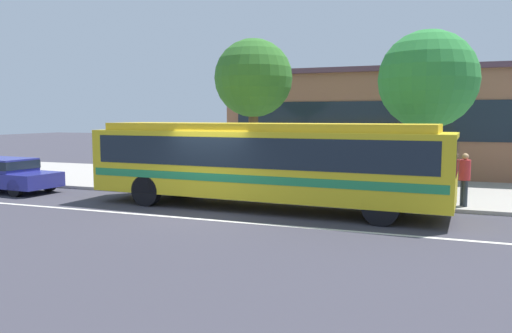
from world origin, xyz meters
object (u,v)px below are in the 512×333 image
object	(u,v)px
sedan_behind_bus	(4,173)
street_tree_mid_block	(428,80)
transit_bus	(263,159)
pedestrian_standing_by_tree	(465,176)
bus_stop_sign	(421,156)
pedestrian_waiting_near_sign	(210,165)
pedestrian_walking_along_curb	(395,172)
street_tree_near_stop	(253,79)

from	to	relation	value
sedan_behind_bus	street_tree_mid_block	size ratio (longest dim) A/B	0.78
transit_bus	pedestrian_standing_by_tree	xyz separation A→B (m)	(5.93, 1.97, -0.49)
sedan_behind_bus	bus_stop_sign	bearing A→B (deg)	6.88
sedan_behind_bus	street_tree_mid_block	bearing A→B (deg)	16.97
transit_bus	pedestrian_waiting_near_sign	world-z (taller)	transit_bus
street_tree_mid_block	sedan_behind_bus	bearing A→B (deg)	-163.03
transit_bus	pedestrian_waiting_near_sign	bearing A→B (deg)	143.36
sedan_behind_bus	pedestrian_walking_along_curb	distance (m)	14.68
pedestrian_waiting_near_sign	pedestrian_standing_by_tree	distance (m)	8.78
pedestrian_standing_by_tree	street_tree_mid_block	distance (m)	4.27
pedestrian_walking_along_curb	bus_stop_sign	world-z (taller)	bus_stop_sign
pedestrian_walking_along_curb	pedestrian_standing_by_tree	bearing A→B (deg)	-5.74
pedestrian_walking_along_curb	pedestrian_waiting_near_sign	bearing A→B (deg)	-179.50
transit_bus	street_tree_near_stop	xyz separation A→B (m)	(-2.03, 4.47, 2.84)
bus_stop_sign	pedestrian_walking_along_curb	bearing A→B (deg)	151.99
transit_bus	sedan_behind_bus	size ratio (longest dim) A/B	2.51
pedestrian_waiting_near_sign	street_tree_near_stop	size ratio (longest dim) A/B	0.29
street_tree_mid_block	bus_stop_sign	bearing A→B (deg)	-90.80
pedestrian_walking_along_curb	street_tree_near_stop	distance (m)	7.12
pedestrian_waiting_near_sign	street_tree_mid_block	world-z (taller)	street_tree_mid_block
pedestrian_standing_by_tree	street_tree_mid_block	world-z (taller)	street_tree_mid_block
pedestrian_waiting_near_sign	pedestrian_walking_along_curb	xyz separation A→B (m)	(6.68, 0.06, -0.03)
pedestrian_waiting_near_sign	street_tree_mid_block	xyz separation A→B (m)	(7.52, 2.47, 3.10)
pedestrian_waiting_near_sign	bus_stop_sign	size ratio (longest dim) A/B	0.71
transit_bus	sedan_behind_bus	distance (m)	10.71
pedestrian_standing_by_tree	street_tree_mid_block	bearing A→B (deg)	115.72
sedan_behind_bus	pedestrian_standing_by_tree	distance (m)	16.73
sedan_behind_bus	pedestrian_walking_along_curb	xyz separation A→B (m)	(14.50, 2.27, 0.36)
pedestrian_standing_by_tree	sedan_behind_bus	bearing A→B (deg)	-172.93
transit_bus	pedestrian_standing_by_tree	size ratio (longest dim) A/B	6.94
pedestrian_standing_by_tree	street_tree_near_stop	distance (m)	8.98
street_tree_near_stop	street_tree_mid_block	xyz separation A→B (m)	(6.70, 0.12, -0.20)
sedan_behind_bus	pedestrian_waiting_near_sign	xyz separation A→B (m)	(7.82, 2.21, 0.38)
pedestrian_walking_along_curb	sedan_behind_bus	bearing A→B (deg)	-171.10
bus_stop_sign	street_tree_mid_block	distance (m)	3.81
pedestrian_waiting_near_sign	pedestrian_walking_along_curb	distance (m)	6.68
street_tree_near_stop	street_tree_mid_block	distance (m)	6.70
pedestrian_walking_along_curb	transit_bus	bearing A→B (deg)	-150.36
sedan_behind_bus	pedestrian_walking_along_curb	size ratio (longest dim) A/B	2.77
street_tree_mid_block	street_tree_near_stop	bearing A→B (deg)	-179.01
transit_bus	pedestrian_standing_by_tree	distance (m)	6.27
pedestrian_walking_along_curb	pedestrian_standing_by_tree	world-z (taller)	pedestrian_standing_by_tree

